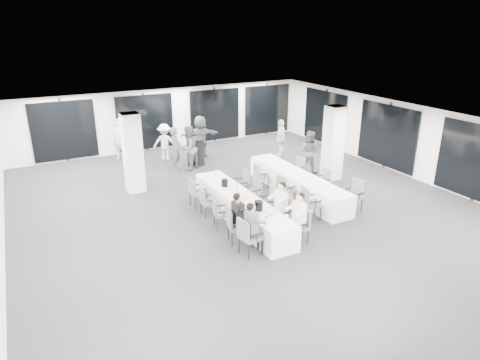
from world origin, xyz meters
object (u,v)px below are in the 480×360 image
at_px(banquet_table_main, 241,208).
at_px(chair_side_left_mid, 284,188).
at_px(cocktail_table, 196,151).
at_px(chair_main_right_near, 302,224).
at_px(ice_bucket_far, 225,183).
at_px(banquet_table_side, 297,184).
at_px(chair_side_left_far, 260,174).
at_px(standing_guest_a, 175,146).
at_px(chair_main_right_second, 283,211).
at_px(chair_main_left_fourth, 206,200).
at_px(standing_guest_b, 188,145).
at_px(chair_main_right_mid, 268,201).
at_px(standing_guest_d, 281,136).
at_px(ice_bucket_near, 259,206).
at_px(standing_guest_f, 200,134).
at_px(standing_guest_g, 120,136).
at_px(chair_main_left_far, 196,190).
at_px(chair_main_right_far, 242,183).
at_px(chair_main_left_mid, 219,211).
at_px(chair_main_right_fourth, 254,190).
at_px(standing_guest_h, 309,149).
at_px(chair_side_right_mid, 323,180).
at_px(chair_side_left_near, 309,201).
at_px(chair_main_left_second, 234,224).
at_px(chair_side_right_near, 355,193).
at_px(chair_main_left_near, 248,235).
at_px(standing_guest_c, 165,140).
at_px(chair_side_right_far, 298,168).

relative_size(banquet_table_main, chair_side_left_mid, 5.13).
bearing_deg(cocktail_table, chair_main_right_near, -89.82).
bearing_deg(ice_bucket_far, banquet_table_side, -1.91).
bearing_deg(chair_side_left_far, standing_guest_a, -144.14).
bearing_deg(chair_main_right_second, chair_side_left_far, -30.68).
xyz_separation_m(chair_main_left_fourth, standing_guest_b, (1.15, 4.37, 0.52)).
xyz_separation_m(chair_main_right_mid, standing_guest_d, (3.74, 5.11, 0.43)).
xyz_separation_m(chair_main_right_near, ice_bucket_near, (-0.85, 0.89, 0.36)).
bearing_deg(chair_side_left_far, chair_side_left_mid, 4.63).
xyz_separation_m(banquet_table_side, chair_main_right_near, (-1.84, -2.88, 0.15)).
xyz_separation_m(standing_guest_a, ice_bucket_far, (0.09, -4.35, -0.13)).
xyz_separation_m(standing_guest_a, standing_guest_f, (1.55, 1.13, 0.06)).
relative_size(chair_main_right_second, standing_guest_b, 0.44).
height_order(chair_main_right_second, standing_guest_g, standing_guest_g).
height_order(chair_main_left_far, chair_main_right_far, chair_main_right_far).
distance_m(chair_main_left_mid, standing_guest_g, 8.11).
relative_size(chair_main_left_mid, chair_main_right_fourth, 0.92).
relative_size(chair_main_left_mid, chair_main_right_mid, 1.00).
bearing_deg(chair_side_left_mid, chair_main_right_near, -28.30).
distance_m(cocktail_table, standing_guest_h, 4.69).
bearing_deg(standing_guest_g, banquet_table_main, -42.83).
bearing_deg(chair_side_right_mid, chair_side_left_near, 138.71).
bearing_deg(chair_main_left_second, chair_main_left_fourth, -167.69).
relative_size(chair_main_right_fourth, chair_side_right_near, 0.97).
distance_m(chair_main_left_fourth, ice_bucket_far, 0.88).
relative_size(chair_main_left_near, ice_bucket_far, 4.36).
height_order(standing_guest_d, standing_guest_g, standing_guest_g).
xyz_separation_m(banquet_table_main, chair_main_right_fourth, (0.84, 0.69, 0.19)).
distance_m(chair_main_left_near, chair_side_right_mid, 4.98).
height_order(chair_main_right_far, standing_guest_b, standing_guest_b).
relative_size(chair_main_right_near, standing_guest_b, 0.45).
distance_m(chair_side_right_near, standing_guest_d, 6.08).
relative_size(banquet_table_side, cocktail_table, 4.39).
bearing_deg(chair_main_left_far, banquet_table_side, 77.21).
relative_size(chair_main_left_near, chair_main_right_fourth, 1.04).
bearing_deg(standing_guest_h, chair_side_left_far, 69.77).
bearing_deg(chair_main_right_far, chair_side_left_mid, -130.99).
relative_size(chair_main_left_second, standing_guest_c, 0.54).
relative_size(banquet_table_side, standing_guest_b, 2.44).
height_order(chair_side_left_far, standing_guest_b, standing_guest_b).
height_order(chair_main_left_fourth, chair_main_left_far, chair_main_left_far).
xyz_separation_m(cocktail_table, ice_bucket_far, (-0.87, -4.59, 0.29)).
relative_size(chair_main_right_fourth, chair_main_right_far, 1.01).
bearing_deg(chair_side_right_mid, chair_side_left_far, 55.11).
xyz_separation_m(chair_main_right_near, chair_side_left_far, (1.01, 4.01, -0.01)).
distance_m(chair_main_left_mid, chair_side_right_mid, 4.38).
bearing_deg(chair_main_right_fourth, chair_main_left_fourth, 82.79).
bearing_deg(chair_side_right_near, standing_guest_f, 7.85).
xyz_separation_m(chair_main_left_second, chair_main_left_fourth, (0.01, 1.93, -0.05)).
distance_m(chair_main_left_mid, chair_side_right_far, 4.85).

